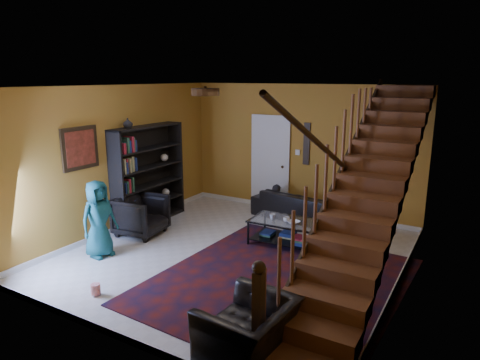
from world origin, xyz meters
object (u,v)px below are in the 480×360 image
object	(u,v)px
bookshelf	(149,177)
sofa	(299,206)
armchair_right	(248,330)
coffee_table	(286,231)
armchair_left	(141,215)

from	to	relation	value
bookshelf	sofa	world-z (taller)	bookshelf
armchair_right	sofa	bearing A→B (deg)	-159.71
bookshelf	armchair_right	size ratio (longest dim) A/B	2.05
sofa	armchair_right	xyz separation A→B (m)	(1.30, -4.55, 0.03)
armchair_right	coffee_table	xyz separation A→B (m)	(-0.94, 3.07, -0.04)
armchair_left	armchair_right	world-z (taller)	armchair_left
armchair_right	bookshelf	bearing A→B (deg)	-121.77
sofa	armchair_left	bearing A→B (deg)	54.19
bookshelf	coffee_table	world-z (taller)	bookshelf
bookshelf	armchair_left	size ratio (longest dim) A/B	2.39
coffee_table	armchair_right	bearing A→B (deg)	-73.03
bookshelf	sofa	distance (m)	3.18
bookshelf	armchair_left	distance (m)	0.95
armchair_right	coffee_table	world-z (taller)	armchair_right
sofa	armchair_right	size ratio (longest dim) A/B	2.03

